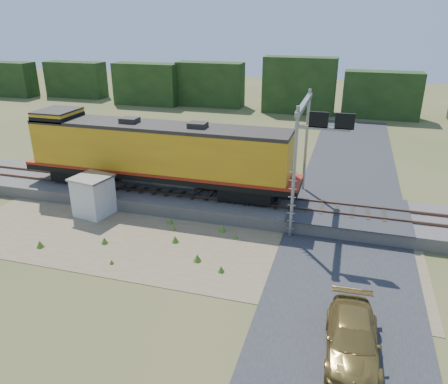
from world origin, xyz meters
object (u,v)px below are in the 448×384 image
(locomotive, at_px, (154,153))
(car, at_px, (352,339))
(signal_gantry, at_px, (308,133))
(shed, at_px, (93,196))

(locomotive, xyz_separation_m, car, (13.07, -11.40, -2.65))
(locomotive, bearing_deg, signal_gantry, -3.91)
(shed, xyz_separation_m, signal_gantry, (12.68, 2.57, 4.30))
(locomotive, height_order, signal_gantry, signal_gantry)
(signal_gantry, bearing_deg, shed, -168.55)
(signal_gantry, bearing_deg, car, -73.61)
(locomotive, relative_size, signal_gantry, 2.50)
(locomotive, distance_m, car, 17.54)
(shed, relative_size, car, 0.53)
(signal_gantry, bearing_deg, locomotive, 176.09)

